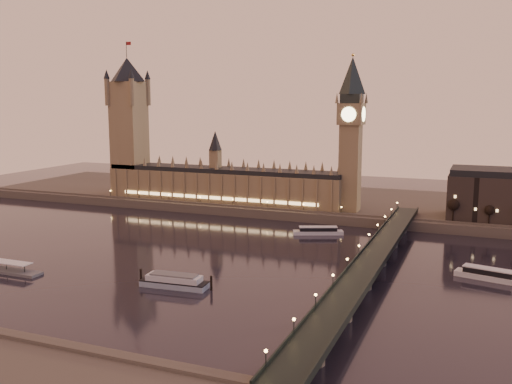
# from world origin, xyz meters

# --- Properties ---
(ground) EXTENTS (700.00, 700.00, 0.00)m
(ground) POSITION_xyz_m (0.00, 0.00, 0.00)
(ground) COLOR black
(ground) RESTS_ON ground
(far_embankment) EXTENTS (560.00, 130.00, 6.00)m
(far_embankment) POSITION_xyz_m (30.00, 165.00, 3.00)
(far_embankment) COLOR #423D35
(far_embankment) RESTS_ON ground
(palace_of_westminster) EXTENTS (180.00, 26.62, 52.00)m
(palace_of_westminster) POSITION_xyz_m (-40.12, 120.99, 21.71)
(palace_of_westminster) COLOR brown
(palace_of_westminster) RESTS_ON ground
(victoria_tower) EXTENTS (31.68, 31.68, 118.00)m
(victoria_tower) POSITION_xyz_m (-120.00, 121.00, 65.79)
(victoria_tower) COLOR brown
(victoria_tower) RESTS_ON ground
(big_ben) EXTENTS (17.68, 17.68, 104.00)m
(big_ben) POSITION_xyz_m (53.99, 120.99, 63.95)
(big_ben) COLOR brown
(big_ben) RESTS_ON ground
(westminster_bridge) EXTENTS (13.20, 260.00, 15.30)m
(westminster_bridge) POSITION_xyz_m (91.61, 0.00, 5.52)
(westminster_bridge) COLOR black
(westminster_bridge) RESTS_ON ground
(bare_tree_0) EXTENTS (6.16, 6.16, 12.53)m
(bare_tree_0) POSITION_xyz_m (123.20, 109.00, 15.36)
(bare_tree_0) COLOR black
(bare_tree_0) RESTS_ON ground
(bare_tree_1) EXTENTS (6.16, 6.16, 12.53)m
(bare_tree_1) POSITION_xyz_m (140.40, 109.00, 15.36)
(bare_tree_1) COLOR black
(bare_tree_1) RESTS_ON ground
(cruise_boat_a) EXTENTS (30.20, 17.48, 4.80)m
(cruise_boat_a) POSITION_xyz_m (46.62, 71.21, 2.11)
(cruise_boat_a) COLOR silver
(cruise_boat_a) RESTS_ON ground
(cruise_boat_b) EXTENTS (29.46, 13.62, 5.28)m
(cruise_boat_b) POSITION_xyz_m (141.83, 14.98, 2.32)
(cruise_boat_b) COLOR silver
(cruise_boat_b) RESTS_ON ground
(moored_barge) EXTENTS (34.44, 10.59, 6.33)m
(moored_barge) POSITION_xyz_m (15.79, -47.39, 2.67)
(moored_barge) COLOR #8A9EB0
(moored_barge) RESTS_ON ground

